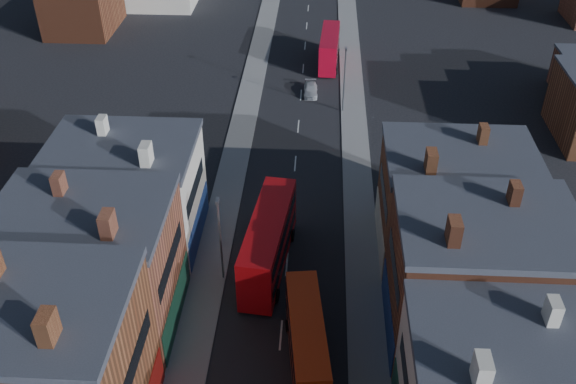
# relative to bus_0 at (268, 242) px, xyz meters

# --- Properties ---
(pavement_west) EXTENTS (3.00, 200.00, 0.12)m
(pavement_west) POSITION_rel_bus_0_xyz_m (-5.00, 18.37, -2.74)
(pavement_west) COLOR gray
(pavement_west) RESTS_ON ground
(pavement_east) EXTENTS (3.00, 200.00, 0.12)m
(pavement_east) POSITION_rel_bus_0_xyz_m (8.00, 18.37, -2.74)
(pavement_east) COLOR gray
(pavement_east) RESTS_ON ground
(lamp_post_2) EXTENTS (0.25, 0.70, 8.12)m
(lamp_post_2) POSITION_rel_bus_0_xyz_m (-3.70, -1.63, 1.91)
(lamp_post_2) COLOR slate
(lamp_post_2) RESTS_ON ground
(lamp_post_3) EXTENTS (0.25, 0.70, 8.12)m
(lamp_post_3) POSITION_rel_bus_0_xyz_m (6.70, 28.37, 1.91)
(lamp_post_3) COLOR slate
(lamp_post_3) RESTS_ON ground
(bus_0) EXTENTS (4.05, 12.23, 5.18)m
(bus_0) POSITION_rel_bus_0_xyz_m (0.00, 0.00, 0.00)
(bus_0) COLOR #BC0A0F
(bus_0) RESTS_ON ground
(bus_1) EXTENTS (3.49, 10.30, 4.36)m
(bus_1) POSITION_rel_bus_0_xyz_m (3.50, -10.19, -0.44)
(bus_1) COLOR red
(bus_1) RESTS_ON ground
(bus_2) EXTENTS (2.98, 10.29, 4.39)m
(bus_2) POSITION_rel_bus_0_xyz_m (5.00, 42.05, -0.42)
(bus_2) COLOR #AF071D
(bus_2) RESTS_ON ground
(car_2) EXTENTS (2.68, 4.85, 1.29)m
(car_2) POSITION_rel_bus_0_xyz_m (-0.61, 4.49, -2.15)
(car_2) COLOR black
(car_2) RESTS_ON ground
(car_3) EXTENTS (1.84, 4.26, 1.22)m
(car_3) POSITION_rel_bus_0_xyz_m (2.70, 32.72, -2.19)
(car_3) COLOR silver
(car_3) RESTS_ON ground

